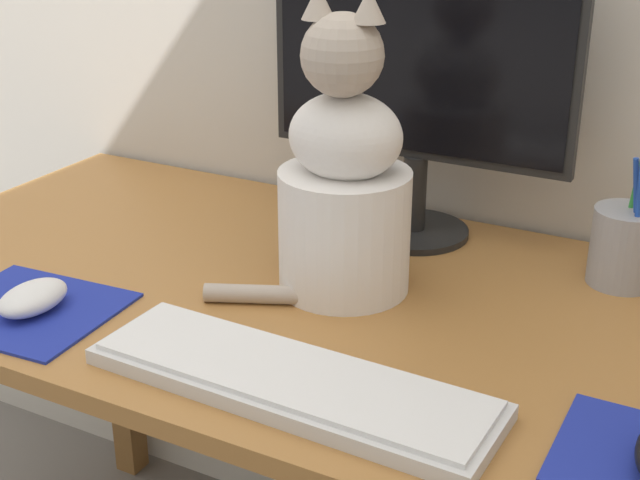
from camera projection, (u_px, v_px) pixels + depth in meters
The scene contains 7 objects.
desk at pixel (356, 360), 1.19m from camera, with size 1.44×0.67×0.71m.
monitor at pixel (419, 71), 1.26m from camera, with size 0.46×0.17×0.44m.
keyboard at pixel (290, 381), 0.96m from camera, with size 0.46×0.15×0.02m.
mousepad_left at pixel (28, 310), 1.13m from camera, with size 0.23×0.21×0.00m.
computer_mouse_left at pixel (33, 298), 1.12m from camera, with size 0.07×0.10×0.04m.
cat at pixel (343, 184), 1.13m from camera, with size 0.24×0.23×0.39m.
pen_cup at pixel (624, 246), 1.18m from camera, with size 0.09×0.09×0.18m.
Camera 1 is at (0.44, -0.94, 1.23)m, focal length 50.00 mm.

